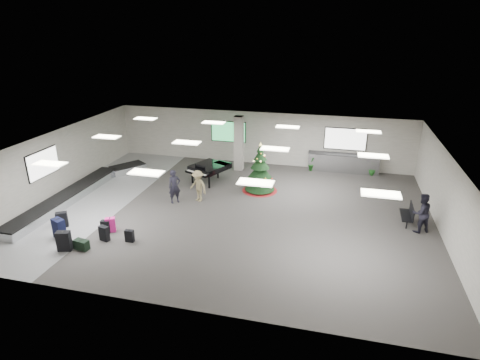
% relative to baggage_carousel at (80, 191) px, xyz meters
% --- Properties ---
extents(ground, '(18.00, 18.00, 0.00)m').
position_rel_baggage_carousel_xyz_m(ground, '(7.84, 0.08, -0.21)').
color(ground, '#393634').
rests_on(ground, ground).
extents(room_envelope, '(18.02, 14.02, 3.21)m').
position_rel_baggage_carousel_xyz_m(room_envelope, '(7.46, 0.75, 2.12)').
color(room_envelope, '#AAA89B').
rests_on(room_envelope, ground).
extents(baggage_carousel, '(2.28, 9.71, 0.43)m').
position_rel_baggage_carousel_xyz_m(baggage_carousel, '(0.00, 0.00, 0.00)').
color(baggage_carousel, silver).
rests_on(baggage_carousel, ground).
extents(service_counter, '(4.05, 0.65, 1.08)m').
position_rel_baggage_carousel_xyz_m(service_counter, '(12.84, 6.73, 0.33)').
color(service_counter, silver).
rests_on(service_counter, ground).
extents(suitcase_0, '(0.57, 0.41, 0.81)m').
position_rel_baggage_carousel_xyz_m(suitcase_0, '(2.63, -4.82, 0.18)').
color(suitcase_0, black).
rests_on(suitcase_0, ground).
extents(suitcase_1, '(0.44, 0.31, 0.64)m').
position_rel_baggage_carousel_xyz_m(suitcase_1, '(3.68, -3.78, 0.10)').
color(suitcase_1, black).
rests_on(suitcase_1, ground).
extents(pink_suitcase, '(0.46, 0.38, 0.64)m').
position_rel_baggage_carousel_xyz_m(pink_suitcase, '(3.55, -3.07, 0.10)').
color(pink_suitcase, '#F82094').
rests_on(pink_suitcase, ground).
extents(suitcase_3, '(0.37, 0.22, 0.57)m').
position_rel_baggage_carousel_xyz_m(suitcase_3, '(3.39, -3.19, 0.06)').
color(suitcase_3, black).
rests_on(suitcase_3, ground).
extents(navy_suitcase, '(0.63, 0.51, 0.86)m').
position_rel_baggage_carousel_xyz_m(navy_suitcase, '(1.83, -4.04, 0.21)').
color(navy_suitcase, black).
rests_on(navy_suitcase, ground).
extents(green_duffel, '(0.62, 0.39, 0.41)m').
position_rel_baggage_carousel_xyz_m(green_duffel, '(3.19, -4.59, -0.02)').
color(green_duffel, black).
rests_on(green_duffel, ground).
extents(suitcase_7, '(0.36, 0.20, 0.52)m').
position_rel_baggage_carousel_xyz_m(suitcase_7, '(4.71, -3.63, 0.04)').
color(suitcase_7, black).
rests_on(suitcase_7, ground).
extents(suitcase_8, '(0.52, 0.46, 0.69)m').
position_rel_baggage_carousel_xyz_m(suitcase_8, '(1.32, -3.18, 0.12)').
color(suitcase_8, black).
rests_on(suitcase_8, ground).
extents(christmas_tree, '(1.83, 1.83, 2.61)m').
position_rel_baggage_carousel_xyz_m(christmas_tree, '(8.69, 2.77, 0.68)').
color(christmas_tree, maroon).
rests_on(christmas_tree, ground).
extents(grand_piano, '(2.20, 2.45, 1.15)m').
position_rel_baggage_carousel_xyz_m(grand_piano, '(5.74, 3.29, 0.60)').
color(grand_piano, black).
rests_on(grand_piano, ground).
extents(bench, '(0.49, 1.33, 0.83)m').
position_rel_baggage_carousel_xyz_m(bench, '(15.65, 0.72, 0.26)').
color(bench, black).
rests_on(bench, ground).
extents(traveler_a, '(0.71, 0.70, 1.65)m').
position_rel_baggage_carousel_xyz_m(traveler_a, '(5.00, 0.34, 0.61)').
color(traveler_a, black).
rests_on(traveler_a, ground).
extents(traveler_b, '(1.16, 0.96, 1.56)m').
position_rel_baggage_carousel_xyz_m(traveler_b, '(6.04, 0.78, 0.57)').
color(traveler_b, '#93855B').
rests_on(traveler_b, ground).
extents(traveler_bench, '(1.03, 0.95, 1.71)m').
position_rel_baggage_carousel_xyz_m(traveler_bench, '(15.99, 0.04, 0.64)').
color(traveler_bench, black).
rests_on(traveler_bench, ground).
extents(potted_plant_left, '(0.54, 0.48, 0.84)m').
position_rel_baggage_carousel_xyz_m(potted_plant_left, '(11.07, 6.53, 0.20)').
color(potted_plant_left, '#183C13').
rests_on(potted_plant_left, ground).
extents(potted_plant_right, '(0.54, 0.54, 0.89)m').
position_rel_baggage_carousel_xyz_m(potted_plant_right, '(14.46, 6.58, 0.23)').
color(potted_plant_right, '#183C13').
rests_on(potted_plant_right, ground).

